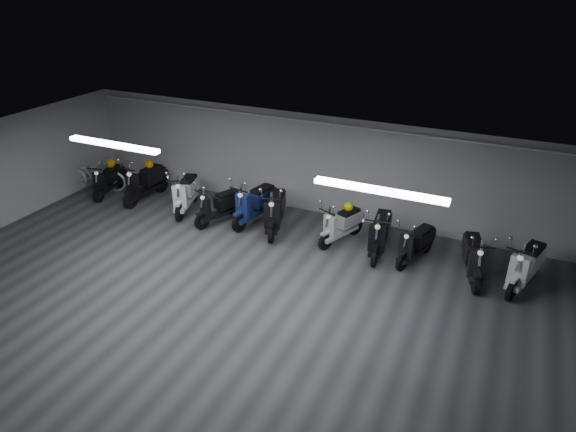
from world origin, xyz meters
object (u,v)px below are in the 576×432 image
at_px(scooter_5, 275,205).
at_px(scooter_6, 341,219).
at_px(bicycle, 95,171).
at_px(helmet_0, 111,163).
at_px(scooter_2, 185,187).
at_px(scooter_9, 475,251).
at_px(scooter_3, 219,201).
at_px(scooter_7, 380,227).
at_px(scooter_0, 108,175).
at_px(scooter_1, 144,177).
at_px(scooter_4, 255,198).
at_px(scooter_8, 416,238).
at_px(scooter_10, 527,259).
at_px(helmet_2, 149,164).
at_px(helmet_1, 348,207).

height_order(scooter_5, scooter_6, scooter_5).
height_order(bicycle, helmet_0, bicycle).
relative_size(scooter_2, scooter_9, 1.05).
xyz_separation_m(scooter_3, scooter_7, (4.35, 0.24, 0.06)).
relative_size(scooter_0, scooter_9, 0.95).
relative_size(scooter_1, scooter_7, 1.04).
distance_m(scooter_3, scooter_4, 0.97).
relative_size(scooter_7, scooter_8, 1.15).
distance_m(scooter_0, bicycle, 0.62).
bearing_deg(scooter_0, scooter_9, -9.02).
height_order(scooter_5, helmet_0, scooter_5).
relative_size(scooter_1, scooter_10, 1.04).
bearing_deg(scooter_10, scooter_1, -163.80).
height_order(scooter_4, scooter_8, scooter_4).
distance_m(scooter_1, bicycle, 1.87).
height_order(scooter_2, bicycle, scooter_2).
bearing_deg(scooter_5, scooter_10, -18.59).
height_order(scooter_6, helmet_2, scooter_6).
height_order(scooter_4, scooter_9, scooter_4).
bearing_deg(helmet_0, scooter_2, -3.91).
xyz_separation_m(scooter_0, scooter_7, (8.37, 0.04, 0.07)).
bearing_deg(helmet_1, scooter_0, -177.04).
bearing_deg(scooter_0, scooter_8, -8.11).
relative_size(scooter_9, bicycle, 0.95).
xyz_separation_m(scooter_0, scooter_10, (11.59, -0.09, 0.07)).
xyz_separation_m(scooter_4, scooter_10, (6.71, -0.30, -0.03)).
relative_size(scooter_4, helmet_1, 8.38).
bearing_deg(scooter_5, scooter_8, -17.75).
bearing_deg(scooter_6, scooter_10, 18.29).
bearing_deg(scooter_8, scooter_6, -166.12).
distance_m(scooter_3, scooter_9, 6.53).
distance_m(scooter_2, bicycle, 3.39).
relative_size(scooter_1, helmet_2, 7.90).
xyz_separation_m(scooter_5, helmet_2, (-4.32, 0.41, 0.30)).
relative_size(scooter_5, helmet_1, 8.43).
distance_m(scooter_1, scooter_8, 7.99).
distance_m(scooter_10, helmet_0, 11.63).
relative_size(scooter_0, scooter_2, 0.90).
relative_size(scooter_3, bicycle, 0.91).
bearing_deg(scooter_3, scooter_1, -165.51).
bearing_deg(scooter_5, helmet_0, 160.32).
distance_m(scooter_3, helmet_1, 3.48).
xyz_separation_m(scooter_3, helmet_0, (-4.05, 0.43, 0.28)).
xyz_separation_m(scooter_7, helmet_2, (-7.10, 0.39, 0.33)).
bearing_deg(scooter_9, helmet_0, 163.56).
relative_size(scooter_2, scooter_8, 1.16).
bearing_deg(scooter_6, helmet_0, -158.86).
bearing_deg(scooter_1, helmet_0, 178.87).
distance_m(scooter_5, scooter_10, 6.01).
bearing_deg(scooter_9, scooter_4, 161.95).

